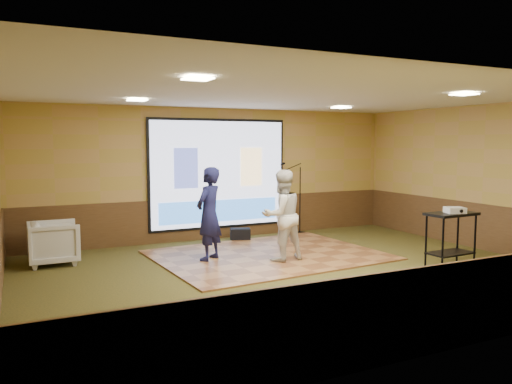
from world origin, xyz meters
name	(u,v)px	position (x,y,z in m)	size (l,w,h in m)	color
ground	(293,273)	(0.00, 0.00, 0.00)	(9.00, 9.00, 0.00)	#2D3518
room_shell	(294,150)	(0.00, 0.00, 2.09)	(9.04, 7.04, 3.02)	tan
wainscot_back	(219,218)	(0.00, 3.48, 0.47)	(9.00, 0.04, 0.95)	#472E17
wainscot_front	(456,305)	(0.00, -3.48, 0.47)	(9.00, 0.04, 0.95)	#472E17
wainscot_right	(480,226)	(4.48, 0.00, 0.47)	(0.04, 7.00, 0.95)	#472E17
projector_screen	(219,175)	(0.00, 3.44, 1.47)	(3.32, 0.06, 2.52)	black
downlight_nw	(137,100)	(-2.20, 1.80, 2.97)	(0.32, 0.32, 0.02)	#FFEDBF
downlight_ne	(341,108)	(2.20, 1.80, 2.97)	(0.32, 0.32, 0.02)	#FFEDBF
downlight_sw	(198,79)	(-2.20, -1.50, 2.97)	(0.32, 0.32, 0.02)	#FFEDBF
downlight_se	(464,94)	(2.20, -1.50, 2.97)	(0.32, 0.32, 0.02)	#FFEDBF
dance_floor	(268,255)	(0.20, 1.33, 0.02)	(4.23, 3.23, 0.03)	#9F693A
player_left	(209,214)	(-1.00, 1.40, 0.90)	(0.63, 0.42, 1.74)	#151743
player_right	(282,215)	(0.20, 0.80, 0.87)	(0.82, 0.64, 1.69)	silver
av_table	(451,229)	(2.76, -0.82, 0.68)	(0.93, 0.49, 0.97)	black
projector	(455,210)	(2.76, -0.90, 1.03)	(0.31, 0.26, 0.10)	silver
mic_stand	(298,213)	(1.97, 3.21, 0.49)	(0.69, 0.28, 1.75)	black
banquet_chair	(54,243)	(-3.64, 2.42, 0.40)	(0.84, 0.87, 0.79)	gray
duffel_bag	(240,234)	(0.33, 3.00, 0.14)	(0.44, 0.29, 0.27)	black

